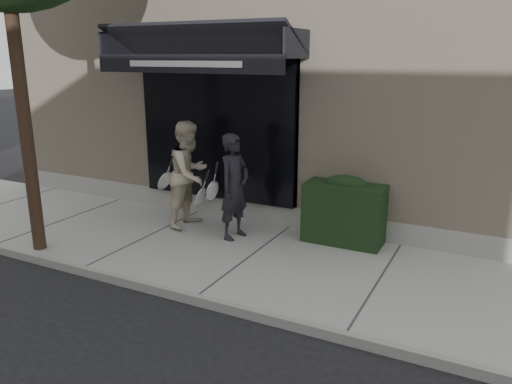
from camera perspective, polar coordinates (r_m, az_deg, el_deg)
The scene contains 7 objects.
ground at distance 7.93m, azimuth -0.51°, elevation -8.01°, with size 80.00×80.00×0.00m, color black.
sidewalk at distance 7.90m, azimuth -0.51°, elevation -7.61°, with size 20.00×3.00×0.12m, color #9B9B96.
curb at distance 6.69m, azimuth -6.78°, elevation -12.11°, with size 20.00×0.10×0.14m, color gray.
building_facade at distance 11.90m, azimuth 10.79°, elevation 13.14°, with size 14.30×8.04×5.64m.
hedge at distance 8.40m, azimuth 10.13°, elevation -2.10°, with size 1.30×0.70×1.14m.
pedestrian_front at distance 8.36m, azimuth -2.50°, elevation 0.59°, with size 0.81×0.89×1.79m.
pedestrian_back at distance 9.05m, azimuth -7.60°, elevation 2.03°, with size 0.78×0.98×1.92m.
Camera 1 is at (3.36, -6.45, 3.15)m, focal length 35.00 mm.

